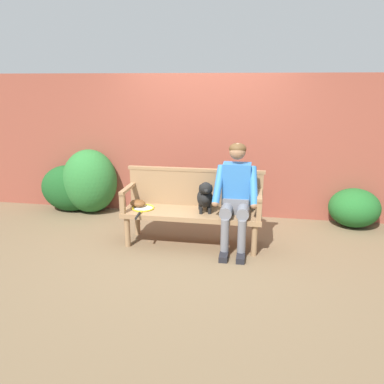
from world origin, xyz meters
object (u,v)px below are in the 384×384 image
at_px(dog_on_bench, 205,196).
at_px(baseball_glove, 138,203).
at_px(garden_bench, 192,215).
at_px(tennis_racket, 143,209).
at_px(person_seated, 236,193).

xyz_separation_m(dog_on_bench, baseball_glove, (-0.90, 0.08, -0.16)).
distance_m(garden_bench, dog_on_bench, 0.31).
relative_size(tennis_racket, baseball_glove, 2.60).
bearing_deg(tennis_racket, garden_bench, 3.96).
distance_m(tennis_racket, baseball_glove, 0.14).
bearing_deg(person_seated, tennis_racket, -178.73).
bearing_deg(baseball_glove, dog_on_bench, 13.82).
height_order(garden_bench, tennis_racket, tennis_racket).
xyz_separation_m(person_seated, baseball_glove, (-1.27, 0.07, -0.23)).
height_order(person_seated, baseball_glove, person_seated).
height_order(tennis_racket, baseball_glove, baseball_glove).
xyz_separation_m(garden_bench, tennis_racket, (-0.63, -0.04, 0.07)).
height_order(person_seated, tennis_racket, person_seated).
bearing_deg(person_seated, dog_on_bench, -179.38).
bearing_deg(garden_bench, tennis_racket, -176.04).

